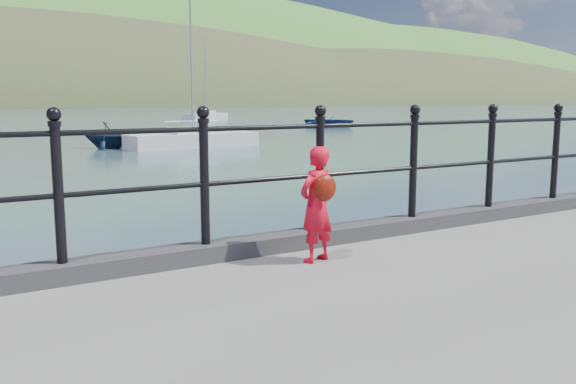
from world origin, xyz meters
TOP-DOWN VIEW (x-y plane):
  - ground at (0.00, 0.00)m, footprint 600.00×600.00m
  - kerb at (0.00, -0.15)m, footprint 60.00×0.30m
  - railing at (0.00, -0.15)m, footprint 18.11×0.11m
  - far_shore at (38.34, 239.41)m, footprint 830.00×200.00m
  - child at (0.21, -0.68)m, footprint 0.42×0.35m
  - launch_blue at (27.91, 38.39)m, footprint 4.93×5.58m
  - launch_navy at (5.21, 24.75)m, footprint 3.31×3.28m
  - sailboat_near at (9.02, 23.40)m, footprint 6.83×2.54m
  - sailboat_far at (26.10, 60.99)m, footprint 6.85×5.44m

SIDE VIEW (x-z plane):
  - far_shore at x=38.34m, z-range -100.57..55.43m
  - ground at x=0.00m, z-range 0.00..0.00m
  - sailboat_near at x=9.02m, z-range -4.22..4.90m
  - sailboat_far at x=26.10m, z-range -4.59..5.28m
  - launch_blue at x=27.91m, z-range 0.00..0.96m
  - launch_navy at x=5.21m, z-range 0.00..1.32m
  - kerb at x=0.00m, z-range 1.00..1.15m
  - child at x=0.21m, z-range 1.01..2.01m
  - railing at x=0.00m, z-range 1.23..2.42m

